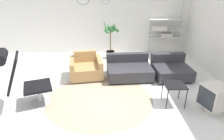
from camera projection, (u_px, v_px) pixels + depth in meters
name	position (u px, v px, depth m)	size (l,w,h in m)	color
ground_plane	(107.00, 95.00, 4.75)	(12.00, 12.00, 0.00)	white
wall_back	(106.00, 15.00, 7.20)	(12.00, 0.09, 2.80)	silver
round_rug	(99.00, 99.00, 4.59)	(2.43, 2.43, 0.01)	tan
lounge_chair	(19.00, 74.00, 4.05)	(1.07, 0.85, 1.26)	#BCBCC1
armchair_red	(86.00, 68.00, 5.59)	(0.99, 0.96, 0.68)	silver
couch_low	(129.00, 70.00, 5.60)	(1.26, 1.01, 0.60)	black
couch_second	(171.00, 70.00, 5.60)	(1.02, 1.00, 0.60)	black
side_table	(175.00, 87.00, 4.26)	(0.44, 0.44, 0.47)	black
crt_television	(215.00, 98.00, 4.04)	(0.61, 0.60, 0.58)	beige
potted_plant	(110.00, 41.00, 6.87)	(0.60, 0.56, 1.35)	brown
shelf_unit	(164.00, 30.00, 7.21)	(1.17, 0.28, 1.94)	#BCBCC1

